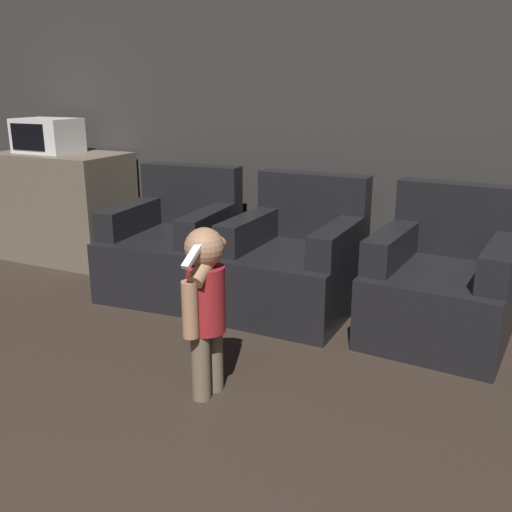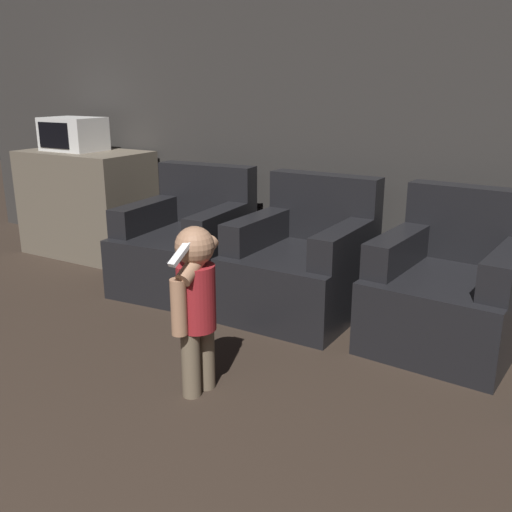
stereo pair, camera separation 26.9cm
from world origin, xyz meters
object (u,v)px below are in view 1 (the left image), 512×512
at_px(armchair_left, 174,248).
at_px(armchair_right, 443,285).
at_px(person_toddler, 205,300).
at_px(microwave, 48,135).
at_px(armchair_middle, 295,264).

height_order(armchair_left, armchair_right, same).
distance_m(armchair_right, person_toddler, 1.54).
bearing_deg(microwave, armchair_right, -4.70).
bearing_deg(armchair_left, person_toddler, -55.78).
relative_size(armchair_middle, armchair_right, 0.95).
bearing_deg(armchair_right, person_toddler, -122.17).
bearing_deg(armchair_right, armchair_middle, -175.24).
bearing_deg(person_toddler, armchair_left, -133.34).
relative_size(armchair_middle, microwave, 1.79).
relative_size(armchair_left, armchair_middle, 1.05).
xyz_separation_m(armchair_left, microwave, (-1.39, 0.27, 0.73)).
relative_size(person_toddler, microwave, 1.68).
height_order(armchair_middle, armchair_right, same).
bearing_deg(person_toddler, armchair_middle, -170.67).
distance_m(armchair_left, microwave, 1.59).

